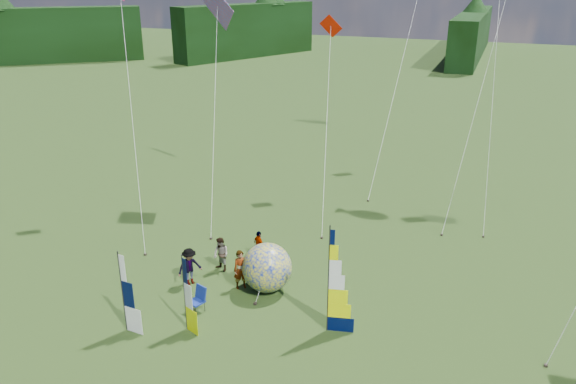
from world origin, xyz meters
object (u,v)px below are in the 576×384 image
(feather_banner_main, at_px, (328,282))
(side_banner_far, at_px, (123,293))
(spectator_c, at_px, (190,266))
(kite_whale, at_px, (499,26))
(spectator_b, at_px, (221,255))
(side_banner_left, at_px, (185,294))
(spectator_a, at_px, (241,270))
(spectator_d, at_px, (259,245))
(camp_chair, at_px, (196,300))
(bol_inflatable, at_px, (267,268))

(feather_banner_main, bearing_deg, side_banner_far, -171.48)
(spectator_c, xyz_separation_m, kite_whale, (11.71, 15.29, 9.85))
(side_banner_far, relative_size, spectator_b, 2.01)
(side_banner_left, bearing_deg, spectator_a, 102.18)
(side_banner_left, height_order, spectator_b, side_banner_left)
(feather_banner_main, xyz_separation_m, side_banner_left, (-5.36, -1.99, -0.62))
(spectator_a, height_order, kite_whale, kite_whale)
(spectator_d, distance_m, kite_whale, 18.32)
(side_banner_left, relative_size, spectator_b, 1.91)
(spectator_c, bearing_deg, spectator_a, -42.62)
(side_banner_left, bearing_deg, camp_chair, 124.12)
(bol_inflatable, bearing_deg, spectator_c, -166.81)
(spectator_a, bearing_deg, spectator_b, 105.00)
(feather_banner_main, height_order, spectator_a, feather_banner_main)
(spectator_a, distance_m, spectator_b, 1.94)
(side_banner_left, xyz_separation_m, spectator_c, (-1.70, 3.18, -0.74))
(spectator_c, distance_m, spectator_d, 3.94)
(feather_banner_main, relative_size, spectator_a, 2.41)
(spectator_a, bearing_deg, camp_chair, -151.07)
(side_banner_left, height_order, spectator_d, side_banner_left)
(feather_banner_main, relative_size, kite_whale, 0.21)
(feather_banner_main, height_order, side_banner_left, feather_banner_main)
(spectator_b, relative_size, spectator_c, 0.95)
(feather_banner_main, bearing_deg, bol_inflatable, 137.45)
(side_banner_far, distance_m, spectator_a, 5.57)
(feather_banner_main, relative_size, spectator_d, 2.97)
(feather_banner_main, relative_size, side_banner_far, 1.31)
(feather_banner_main, xyz_separation_m, kite_whale, (4.65, 16.48, 8.48))
(spectator_a, relative_size, camp_chair, 1.64)
(camp_chair, bearing_deg, side_banner_far, -112.04)
(side_banner_far, bearing_deg, spectator_d, 75.65)
(spectator_d, bearing_deg, kite_whale, -92.24)
(spectator_b, height_order, spectator_c, spectator_c)
(spectator_c, height_order, spectator_d, spectator_c)
(side_banner_far, relative_size, spectator_c, 1.91)
(spectator_d, bearing_deg, side_banner_left, 124.29)
(side_banner_far, distance_m, spectator_c, 4.25)
(side_banner_far, relative_size, spectator_a, 1.84)
(spectator_a, xyz_separation_m, kite_whale, (9.34, 14.75, 9.81))
(spectator_b, bearing_deg, bol_inflatable, 7.33)
(spectator_d, height_order, camp_chair, spectator_d)
(feather_banner_main, relative_size, bol_inflatable, 2.00)
(feather_banner_main, xyz_separation_m, spectator_c, (-7.06, 1.19, -1.36))
(bol_inflatable, height_order, spectator_a, bol_inflatable)
(spectator_d, bearing_deg, spectator_a, 134.31)
(feather_banner_main, bearing_deg, spectator_b, 143.19)
(side_banner_far, height_order, camp_chair, side_banner_far)
(feather_banner_main, height_order, side_banner_far, feather_banner_main)
(side_banner_far, height_order, spectator_c, side_banner_far)
(side_banner_left, relative_size, camp_chair, 2.86)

